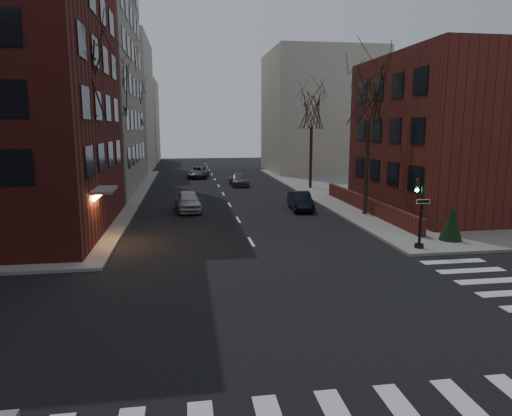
% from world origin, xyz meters
% --- Properties ---
extents(ground, '(160.00, 160.00, 0.00)m').
position_xyz_m(ground, '(0.00, 0.00, 0.00)').
color(ground, black).
rests_on(ground, ground).
extents(sidewalk_far_right, '(44.00, 44.00, 0.15)m').
position_xyz_m(sidewalk_far_right, '(29.00, 30.00, 0.07)').
color(sidewalk_far_right, gray).
rests_on(sidewalk_far_right, ground).
extents(building_left_tan, '(18.00, 18.00, 28.00)m').
position_xyz_m(building_left_tan, '(-17.00, 34.00, 14.00)').
color(building_left_tan, gray).
rests_on(building_left_tan, ground).
extents(building_right_brick, '(12.00, 14.00, 11.00)m').
position_xyz_m(building_right_brick, '(16.50, 19.00, 5.50)').
color(building_right_brick, '#591F19').
rests_on(building_right_brick, ground).
extents(low_wall_right, '(0.35, 16.00, 1.00)m').
position_xyz_m(low_wall_right, '(9.30, 19.00, 0.65)').
color(low_wall_right, '#591F19').
rests_on(low_wall_right, sidewalk_far_right).
extents(building_distant_la, '(14.00, 16.00, 18.00)m').
position_xyz_m(building_distant_la, '(-15.00, 55.00, 9.00)').
color(building_distant_la, '#B7AB9A').
rests_on(building_distant_la, ground).
extents(building_distant_ra, '(14.00, 14.00, 16.00)m').
position_xyz_m(building_distant_ra, '(15.00, 50.00, 8.00)').
color(building_distant_ra, '#B7AB9A').
rests_on(building_distant_ra, ground).
extents(building_distant_lb, '(10.00, 12.00, 14.00)m').
position_xyz_m(building_distant_lb, '(-13.00, 72.00, 7.00)').
color(building_distant_lb, '#B7AB9A').
rests_on(building_distant_lb, ground).
extents(traffic_signal, '(0.76, 0.44, 4.00)m').
position_xyz_m(traffic_signal, '(7.94, 8.99, 1.91)').
color(traffic_signal, black).
rests_on(traffic_signal, sidewalk_far_right).
extents(tree_left_a, '(4.18, 4.18, 10.26)m').
position_xyz_m(tree_left_a, '(-8.80, 14.00, 8.47)').
color(tree_left_a, '#2D231C').
rests_on(tree_left_a, sidewalk_far_left).
extents(tree_left_b, '(4.40, 4.40, 10.80)m').
position_xyz_m(tree_left_b, '(-8.80, 26.00, 8.91)').
color(tree_left_b, '#2D231C').
rests_on(tree_left_b, sidewalk_far_left).
extents(tree_left_c, '(3.96, 3.96, 9.72)m').
position_xyz_m(tree_left_c, '(-8.80, 40.00, 8.03)').
color(tree_left_c, '#2D231C').
rests_on(tree_left_c, sidewalk_far_left).
extents(tree_right_a, '(3.96, 3.96, 9.72)m').
position_xyz_m(tree_right_a, '(8.80, 18.00, 8.03)').
color(tree_right_a, '#2D231C').
rests_on(tree_right_a, sidewalk_far_right).
extents(tree_right_b, '(3.74, 3.74, 9.18)m').
position_xyz_m(tree_right_b, '(8.80, 32.00, 7.59)').
color(tree_right_b, '#2D231C').
rests_on(tree_right_b, sidewalk_far_right).
extents(streetlamp_near, '(0.36, 0.36, 6.28)m').
position_xyz_m(streetlamp_near, '(-8.20, 22.00, 4.24)').
color(streetlamp_near, black).
rests_on(streetlamp_near, sidewalk_far_left).
extents(streetlamp_far, '(0.36, 0.36, 6.28)m').
position_xyz_m(streetlamp_far, '(-8.20, 42.00, 4.24)').
color(streetlamp_far, black).
rests_on(streetlamp_far, sidewalk_far_left).
extents(parked_sedan, '(1.72, 4.16, 1.34)m').
position_xyz_m(parked_sedan, '(4.97, 20.96, 0.67)').
color(parked_sedan, black).
rests_on(parked_sedan, ground).
extents(car_lane_silver, '(2.07, 4.49, 1.49)m').
position_xyz_m(car_lane_silver, '(-3.25, 21.70, 0.74)').
color(car_lane_silver, '#9FA0A4').
rests_on(car_lane_silver, ground).
extents(car_lane_gray, '(1.80, 4.39, 1.27)m').
position_xyz_m(car_lane_gray, '(2.12, 35.82, 0.64)').
color(car_lane_gray, '#47474C').
rests_on(car_lane_gray, ground).
extents(car_lane_far, '(2.86, 5.12, 1.35)m').
position_xyz_m(car_lane_far, '(-1.84, 44.08, 0.68)').
color(car_lane_far, '#444449').
rests_on(car_lane_far, ground).
extents(sandwich_board, '(0.61, 0.70, 0.94)m').
position_xyz_m(sandwich_board, '(9.51, 16.17, 0.62)').
color(sandwich_board, white).
rests_on(sandwich_board, sidewalk_far_right).
extents(evergreen_shrub, '(1.27, 1.27, 1.96)m').
position_xyz_m(evergreen_shrub, '(10.43, 10.22, 1.13)').
color(evergreen_shrub, black).
rests_on(evergreen_shrub, sidewalk_far_right).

